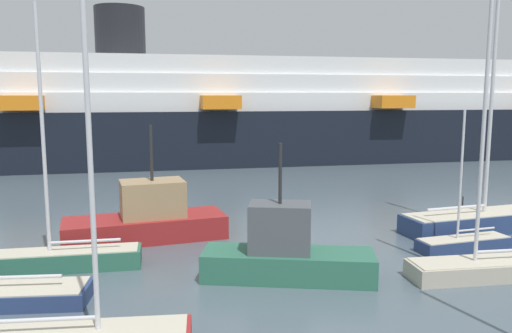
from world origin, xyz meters
TOP-DOWN VIEW (x-y plane):
  - sailboat_1 at (-8.04, 8.49)m, footprint 5.81×1.62m
  - sailboat_3 at (10.33, 11.46)m, footprint 7.52×3.25m
  - sailboat_4 at (8.27, 8.77)m, footprint 4.28×1.77m
  - sailboat_6 at (7.33, 5.62)m, footprint 5.71×1.60m
  - fishing_boat_1 at (-5.18, 12.19)m, footprint 7.56×3.94m
  - fishing_boat_2 at (0.14, 6.47)m, footprint 6.38×3.17m
  - channel_buoy_1 at (11.11, 13.88)m, footprint 0.59×0.59m
  - cruise_ship at (6.79, 40.63)m, footprint 93.28×20.24m

SIDE VIEW (x-z plane):
  - channel_buoy_1 at x=11.11m, z-range -0.31..0.91m
  - sailboat_4 at x=8.27m, z-range -2.63..3.31m
  - sailboat_6 at x=7.33m, z-range -4.57..5.55m
  - sailboat_1 at x=-8.04m, z-range -4.38..5.42m
  - sailboat_3 at x=10.33m, z-range -5.98..7.28m
  - fishing_boat_2 at x=0.14m, z-range -1.50..3.39m
  - fishing_boat_1 at x=-5.18m, z-range -1.65..3.57m
  - cruise_ship at x=6.79m, z-range -2.71..12.01m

